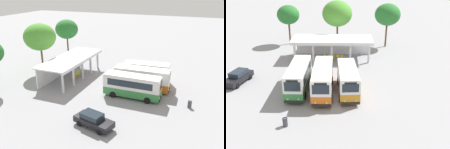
# 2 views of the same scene
# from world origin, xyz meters

# --- Properties ---
(ground_plane) EXTENTS (180.00, 180.00, 0.00)m
(ground_plane) POSITION_xyz_m (0.00, 0.00, 0.00)
(ground_plane) COLOR #939399
(city_bus_nearest_orange) EXTENTS (2.27, 7.84, 3.26)m
(city_bus_nearest_orange) POSITION_xyz_m (-3.73, 3.02, 1.80)
(city_bus_nearest_orange) COLOR black
(city_bus_nearest_orange) RESTS_ON ground
(city_bus_second_in_row) EXTENTS (2.50, 8.14, 3.30)m
(city_bus_second_in_row) POSITION_xyz_m (-0.75, 2.47, 1.83)
(city_bus_second_in_row) COLOR black
(city_bus_second_in_row) RESTS_ON ground
(city_bus_middle_cream) EXTENTS (2.70, 7.30, 3.17)m
(city_bus_middle_cream) POSITION_xyz_m (2.23, 2.52, 1.76)
(city_bus_middle_cream) COLOR black
(city_bus_middle_cream) RESTS_ON ground
(parked_car_flank) EXTENTS (2.78, 4.76, 1.62)m
(parked_car_flank) POSITION_xyz_m (-12.05, 4.85, 0.83)
(parked_car_flank) COLOR black
(parked_car_flank) RESTS_ON ground
(terminal_canopy) EXTENTS (12.97, 5.09, 3.40)m
(terminal_canopy) POSITION_xyz_m (-0.20, 15.07, 2.57)
(terminal_canopy) COLOR silver
(terminal_canopy) RESTS_ON ground
(waiting_chair_end_by_column) EXTENTS (0.44, 0.44, 0.86)m
(waiting_chair_end_by_column) POSITION_xyz_m (-1.40, 13.68, 0.52)
(waiting_chair_end_by_column) COLOR slate
(waiting_chair_end_by_column) RESTS_ON ground
(waiting_chair_second_from_end) EXTENTS (0.44, 0.44, 0.86)m
(waiting_chair_second_from_end) POSITION_xyz_m (-0.69, 13.71, 0.52)
(waiting_chair_second_from_end) COLOR slate
(waiting_chair_second_from_end) RESTS_ON ground
(waiting_chair_middle_seat) EXTENTS (0.44, 0.44, 0.86)m
(waiting_chair_middle_seat) POSITION_xyz_m (0.03, 13.64, 0.52)
(waiting_chair_middle_seat) COLOR slate
(waiting_chair_middle_seat) RESTS_ON ground
(waiting_chair_fourth_seat) EXTENTS (0.44, 0.44, 0.86)m
(waiting_chair_fourth_seat) POSITION_xyz_m (0.75, 13.73, 0.52)
(waiting_chair_fourth_seat) COLOR slate
(waiting_chair_fourth_seat) RESTS_ON ground
(waiting_chair_fifth_seat) EXTENTS (0.44, 0.44, 0.86)m
(waiting_chair_fifth_seat) POSITION_xyz_m (1.46, 13.66, 0.52)
(waiting_chair_fifth_seat) COLOR slate
(waiting_chair_fifth_seat) RESTS_ON ground
(roadside_tree_behind_canopy) EXTENTS (5.43, 5.43, 8.51)m
(roadside_tree_behind_canopy) POSITION_xyz_m (0.45, 20.89, 6.19)
(roadside_tree_behind_canopy) COLOR brown
(roadside_tree_behind_canopy) RESTS_ON ground
(roadside_tree_east_of_canopy) EXTENTS (4.63, 4.63, 7.96)m
(roadside_tree_east_of_canopy) POSITION_xyz_m (9.57, 21.27, 5.97)
(roadside_tree_east_of_canopy) COLOR brown
(roadside_tree_east_of_canopy) RESTS_ON ground
(litter_bin_apron) EXTENTS (0.49, 0.49, 0.90)m
(litter_bin_apron) POSITION_xyz_m (-3.82, -4.57, 0.46)
(litter_bin_apron) COLOR #3F3F47
(litter_bin_apron) RESTS_ON ground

